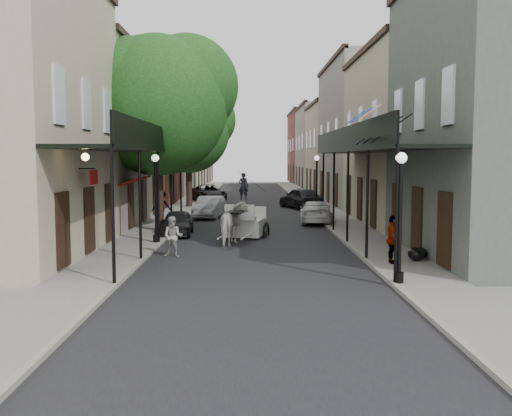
{
  "coord_description": "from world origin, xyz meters",
  "views": [
    {
      "loc": [
        -0.16,
        -17.96,
        3.66
      ],
      "look_at": [
        0.12,
        5.58,
        1.6
      ],
      "focal_mm": 40.0,
      "sensor_mm": 36.0,
      "label": 1
    }
  ],
  "objects_px": {
    "tree_near": "(166,100)",
    "car_left_far": "(208,193)",
    "horse": "(234,223)",
    "car_right_far": "(301,198)",
    "lamppost_right_far": "(317,184)",
    "lamppost_left": "(156,197)",
    "tree_far": "(194,128)",
    "pedestrian_sidewalk_right": "(392,240)",
    "pedestrian_sidewalk_left": "(162,206)",
    "car_right_near": "(316,212)",
    "pedestrian_walking": "(173,237)",
    "car_left_near": "(177,223)",
    "car_left_mid": "(210,207)",
    "lamppost_right_near": "(400,215)",
    "carriage": "(248,211)"
  },
  "relations": [
    {
      "from": "car_left_near",
      "to": "car_left_mid",
      "type": "distance_m",
      "value": 7.96
    },
    {
      "from": "tree_near",
      "to": "pedestrian_walking",
      "type": "height_order",
      "value": "tree_near"
    },
    {
      "from": "horse",
      "to": "pedestrian_sidewalk_right",
      "type": "height_order",
      "value": "horse"
    },
    {
      "from": "pedestrian_walking",
      "to": "car_right_far",
      "type": "distance_m",
      "value": 21.41
    },
    {
      "from": "lamppost_right_near",
      "to": "car_right_near",
      "type": "bearing_deg",
      "value": 91.79
    },
    {
      "from": "car_left_far",
      "to": "lamppost_left",
      "type": "bearing_deg",
      "value": -105.56
    },
    {
      "from": "car_right_far",
      "to": "car_right_near",
      "type": "bearing_deg",
      "value": 69.99
    },
    {
      "from": "car_left_near",
      "to": "horse",
      "type": "bearing_deg",
      "value": -48.68
    },
    {
      "from": "tree_near",
      "to": "carriage",
      "type": "relative_size",
      "value": 3.17
    },
    {
      "from": "pedestrian_walking",
      "to": "car_right_near",
      "type": "distance_m",
      "value": 12.82
    },
    {
      "from": "pedestrian_sidewalk_left",
      "to": "car_right_near",
      "type": "distance_m",
      "value": 8.68
    },
    {
      "from": "pedestrian_walking",
      "to": "car_left_near",
      "type": "bearing_deg",
      "value": 101.03
    },
    {
      "from": "car_left_near",
      "to": "tree_far",
      "type": "bearing_deg",
      "value": 90.7
    },
    {
      "from": "horse",
      "to": "pedestrian_sidewalk_left",
      "type": "xyz_separation_m",
      "value": [
        -4.28,
        7.85,
        0.07
      ]
    },
    {
      "from": "horse",
      "to": "car_right_far",
      "type": "distance_m",
      "value": 17.92
    },
    {
      "from": "tree_near",
      "to": "car_right_far",
      "type": "distance_m",
      "value": 16.35
    },
    {
      "from": "lamppost_right_near",
      "to": "pedestrian_sidewalk_left",
      "type": "distance_m",
      "value": 18.35
    },
    {
      "from": "lamppost_right_near",
      "to": "car_left_far",
      "type": "height_order",
      "value": "lamppost_right_near"
    },
    {
      "from": "lamppost_right_near",
      "to": "car_left_mid",
      "type": "relative_size",
      "value": 0.92
    },
    {
      "from": "horse",
      "to": "carriage",
      "type": "distance_m",
      "value": 2.84
    },
    {
      "from": "lamppost_right_far",
      "to": "pedestrian_walking",
      "type": "relative_size",
      "value": 2.44
    },
    {
      "from": "carriage",
      "to": "car_left_mid",
      "type": "xyz_separation_m",
      "value": [
        -2.38,
        8.13,
        -0.52
      ]
    },
    {
      "from": "lamppost_right_near",
      "to": "pedestrian_walking",
      "type": "distance_m",
      "value": 8.77
    },
    {
      "from": "lamppost_right_far",
      "to": "horse",
      "type": "height_order",
      "value": "lamppost_right_far"
    },
    {
      "from": "car_left_far",
      "to": "car_right_far",
      "type": "relative_size",
      "value": 1.15
    },
    {
      "from": "lamppost_right_far",
      "to": "tree_far",
      "type": "bearing_deg",
      "value": 143.49
    },
    {
      "from": "tree_near",
      "to": "pedestrian_sidewalk_right",
      "type": "distance_m",
      "value": 13.93
    },
    {
      "from": "lamppost_right_far",
      "to": "car_left_far",
      "type": "height_order",
      "value": "lamppost_right_far"
    },
    {
      "from": "tree_far",
      "to": "lamppost_left",
      "type": "xyz_separation_m",
      "value": [
        0.15,
        -18.18,
        -3.79
      ]
    },
    {
      "from": "carriage",
      "to": "car_right_near",
      "type": "height_order",
      "value": "carriage"
    },
    {
      "from": "carriage",
      "to": "pedestrian_walking",
      "type": "relative_size",
      "value": 2.0
    },
    {
      "from": "pedestrian_sidewalk_left",
      "to": "tree_far",
      "type": "bearing_deg",
      "value": -98.28
    },
    {
      "from": "lamppost_left",
      "to": "horse",
      "type": "xyz_separation_m",
      "value": [
        3.3,
        0.0,
        -1.14
      ]
    },
    {
      "from": "car_right_near",
      "to": "car_left_far",
      "type": "bearing_deg",
      "value": -60.27
    },
    {
      "from": "tree_near",
      "to": "pedestrian_walking",
      "type": "distance_m",
      "value": 9.26
    },
    {
      "from": "pedestrian_walking",
      "to": "car_right_far",
      "type": "bearing_deg",
      "value": 77.31
    },
    {
      "from": "tree_near",
      "to": "car_left_far",
      "type": "distance_m",
      "value": 20.37
    },
    {
      "from": "pedestrian_sidewalk_left",
      "to": "car_left_near",
      "type": "xyz_separation_m",
      "value": [
        1.47,
        -4.85,
        -0.38
      ]
    },
    {
      "from": "lamppost_left",
      "to": "lamppost_right_far",
      "type": "height_order",
      "value": "same"
    },
    {
      "from": "car_left_mid",
      "to": "car_left_far",
      "type": "relative_size",
      "value": 0.76
    },
    {
      "from": "horse",
      "to": "car_left_near",
      "type": "distance_m",
      "value": 4.12
    },
    {
      "from": "lamppost_right_near",
      "to": "horse",
      "type": "xyz_separation_m",
      "value": [
        -4.9,
        8.0,
        -1.14
      ]
    },
    {
      "from": "horse",
      "to": "car_right_far",
      "type": "bearing_deg",
      "value": -92.41
    },
    {
      "from": "pedestrian_sidewalk_left",
      "to": "car_right_near",
      "type": "relative_size",
      "value": 0.4
    },
    {
      "from": "tree_near",
      "to": "lamppost_right_far",
      "type": "relative_size",
      "value": 2.6
    },
    {
      "from": "lamppost_right_near",
      "to": "pedestrian_sidewalk_right",
      "type": "bearing_deg",
      "value": 79.43
    },
    {
      "from": "tree_near",
      "to": "tree_far",
      "type": "distance_m",
      "value": 14.02
    },
    {
      "from": "tree_near",
      "to": "lamppost_right_far",
      "type": "xyz_separation_m",
      "value": [
        8.3,
        7.82,
        -4.44
      ]
    },
    {
      "from": "tree_far",
      "to": "lamppost_left",
      "type": "relative_size",
      "value": 2.32
    },
    {
      "from": "tree_far",
      "to": "pedestrian_sidewalk_right",
      "type": "relative_size",
      "value": 5.3
    }
  ]
}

